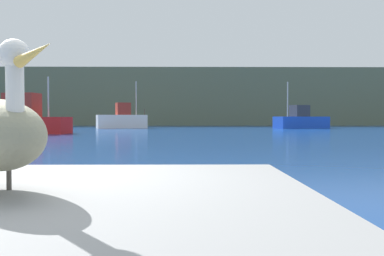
% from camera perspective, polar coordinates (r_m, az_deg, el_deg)
% --- Properties ---
extents(hillside_backdrop, '(140.00, 13.20, 8.42)m').
position_cam_1_polar(hillside_backdrop, '(64.94, -2.00, 4.16)').
color(hillside_backdrop, '#5B664C').
rests_on(hillside_backdrop, ground).
extents(fishing_boat_red, '(7.45, 3.15, 4.22)m').
position_cam_1_polar(fishing_boat_red, '(32.98, -22.76, 1.07)').
color(fishing_boat_red, red).
rests_on(fishing_boat_red, ground).
extents(fishing_boat_white, '(5.66, 3.52, 5.21)m').
position_cam_1_polar(fishing_boat_white, '(45.42, -9.77, 1.21)').
color(fishing_boat_white, white).
rests_on(fishing_boat_white, ground).
extents(fishing_boat_blue, '(6.66, 4.31, 5.06)m').
position_cam_1_polar(fishing_boat_blue, '(46.59, 15.06, 1.04)').
color(fishing_boat_blue, blue).
rests_on(fishing_boat_blue, ground).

